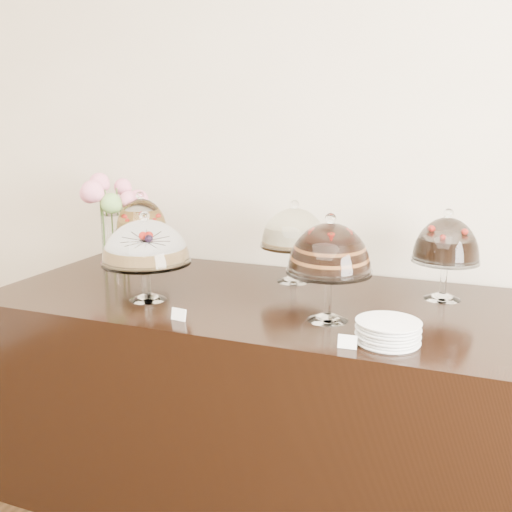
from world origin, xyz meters
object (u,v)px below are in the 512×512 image
(display_counter, at_px, (260,396))
(plate_stack, at_px, (388,332))
(cake_stand_sugar_sponge, at_px, (146,245))
(cake_stand_cheesecake, at_px, (294,231))
(cake_stand_fruit_tart, at_px, (141,219))
(cake_stand_choco_layer, at_px, (330,252))
(flower_vase, at_px, (111,208))
(cake_stand_dark_choco, at_px, (446,244))

(display_counter, height_order, plate_stack, plate_stack)
(cake_stand_sugar_sponge, xyz_separation_m, plate_stack, (0.98, -0.12, -0.19))
(cake_stand_cheesecake, xyz_separation_m, cake_stand_fruit_tart, (-0.78, -0.01, 0.01))
(cake_stand_choco_layer, distance_m, flower_vase, 1.33)
(cake_stand_choco_layer, bearing_deg, cake_stand_fruit_tart, 157.39)
(cake_stand_sugar_sponge, distance_m, cake_stand_fruit_tart, 0.56)
(plate_stack, bearing_deg, cake_stand_choco_layer, 148.63)
(cake_stand_sugar_sponge, height_order, cake_stand_choco_layer, cake_stand_choco_layer)
(cake_stand_cheesecake, bearing_deg, cake_stand_fruit_tart, -179.07)
(cake_stand_dark_choco, distance_m, cake_stand_fruit_tart, 1.42)
(cake_stand_dark_choco, distance_m, flower_vase, 1.61)
(display_counter, height_order, cake_stand_cheesecake, cake_stand_cheesecake)
(cake_stand_sugar_sponge, relative_size, cake_stand_fruit_tart, 0.96)
(cake_stand_sugar_sponge, bearing_deg, cake_stand_cheesecake, 45.47)
(cake_stand_dark_choco, height_order, plate_stack, cake_stand_dark_choco)
(display_counter, height_order, cake_stand_fruit_tart, cake_stand_fruit_tart)
(cake_stand_sugar_sponge, relative_size, cake_stand_choco_layer, 0.92)
(cake_stand_choco_layer, relative_size, cake_stand_cheesecake, 1.06)
(display_counter, bearing_deg, cake_stand_sugar_sponge, -152.67)
(cake_stand_dark_choco, height_order, cake_stand_fruit_tart, cake_stand_fruit_tart)
(cake_stand_fruit_tart, xyz_separation_m, flower_vase, (-0.19, 0.03, 0.04))
(cake_stand_sugar_sponge, xyz_separation_m, flower_vase, (-0.50, 0.49, 0.06))
(cake_stand_dark_choco, bearing_deg, cake_stand_sugar_sponge, -158.26)
(cake_stand_choco_layer, bearing_deg, cake_stand_dark_choco, 48.67)
(cake_stand_sugar_sponge, distance_m, flower_vase, 0.70)
(cake_stand_dark_choco, xyz_separation_m, cake_stand_fruit_tart, (-1.42, 0.02, 0.01))
(cake_stand_fruit_tart, height_order, plate_stack, cake_stand_fruit_tart)
(flower_vase, bearing_deg, cake_stand_choco_layer, -20.51)
(cake_stand_dark_choco, bearing_deg, cake_stand_choco_layer, -131.33)
(cake_stand_sugar_sponge, xyz_separation_m, cake_stand_choco_layer, (0.74, 0.02, 0.03))
(flower_vase, bearing_deg, cake_stand_fruit_tart, -7.83)
(cake_stand_choco_layer, distance_m, cake_stand_dark_choco, 0.56)
(cake_stand_sugar_sponge, bearing_deg, flower_vase, 135.90)
(cake_stand_dark_choco, xyz_separation_m, flower_vase, (-1.61, 0.04, 0.05))
(flower_vase, distance_m, plate_stack, 1.62)
(cake_stand_cheesecake, height_order, plate_stack, cake_stand_cheesecake)
(cake_stand_sugar_sponge, bearing_deg, plate_stack, -7.11)
(cake_stand_dark_choco, relative_size, plate_stack, 1.81)
(cake_stand_choco_layer, distance_m, cake_stand_cheesecake, 0.53)
(cake_stand_fruit_tart, bearing_deg, cake_stand_sugar_sponge, -55.78)
(cake_stand_choco_layer, xyz_separation_m, plate_stack, (0.24, -0.14, -0.22))
(display_counter, distance_m, flower_vase, 1.20)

